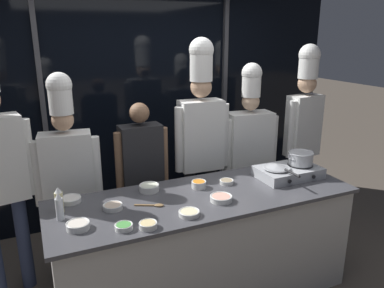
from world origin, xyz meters
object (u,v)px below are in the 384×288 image
(prep_bowl_mushrooms, at_px, (227,181))
(prep_bowl_rice, at_px, (70,199))
(stock_pot, at_px, (301,158))
(prep_bowl_noodles, at_px, (189,213))
(prep_bowl_carrots, at_px, (199,184))
(prep_bowl_onion, at_px, (78,225))
(prep_bowl_chicken, at_px, (113,206))
(chef_pastry, at_px, (249,143))
(prep_bowl_shrimp, at_px, (221,198))
(frying_pan, at_px, (277,166))
(squeeze_bottle_oil, at_px, (59,200))
(prep_bowl_bean_sprouts, at_px, (149,187))
(portable_stove, at_px, (288,172))
(chef_line, at_px, (201,130))
(prep_bowl_ginger, at_px, (148,225))
(prep_bowl_scallions, at_px, (124,226))
(serving_spoon_slotted, at_px, (155,205))
(chef_sous, at_px, (67,167))
(chef_apprentice, at_px, (304,120))
(squeeze_bottle_clear, at_px, (59,207))
(person_guest, at_px, (142,168))

(prep_bowl_mushrooms, distance_m, prep_bowl_rice, 1.26)
(stock_pot, bearing_deg, prep_bowl_noodles, -165.61)
(prep_bowl_carrots, xyz_separation_m, prep_bowl_onion, (-1.00, -0.29, -0.01))
(prep_bowl_chicken, distance_m, chef_pastry, 1.72)
(prep_bowl_shrimp, relative_size, prep_bowl_rice, 1.06)
(frying_pan, distance_m, stock_pot, 0.26)
(squeeze_bottle_oil, height_order, prep_bowl_bean_sprouts, squeeze_bottle_oil)
(portable_stove, bearing_deg, prep_bowl_mushrooms, 171.66)
(prep_bowl_shrimp, bearing_deg, chef_line, 74.48)
(prep_bowl_ginger, distance_m, chef_line, 1.39)
(prep_bowl_scallions, xyz_separation_m, prep_bowl_rice, (-0.27, 0.57, -0.00))
(prep_bowl_chicken, distance_m, prep_bowl_scallions, 0.32)
(prep_bowl_carrots, distance_m, prep_bowl_mushrooms, 0.25)
(serving_spoon_slotted, bearing_deg, portable_stove, 3.38)
(frying_pan, relative_size, prep_bowl_noodles, 2.79)
(prep_bowl_onion, bearing_deg, frying_pan, 6.15)
(prep_bowl_shrimp, relative_size, chef_sous, 0.09)
(frying_pan, bearing_deg, chef_line, 120.76)
(prep_bowl_noodles, distance_m, chef_apprentice, 2.05)
(chef_sous, bearing_deg, prep_bowl_shrimp, 146.87)
(prep_bowl_scallions, height_order, prep_bowl_mushrooms, prep_bowl_scallions)
(portable_stove, bearing_deg, frying_pan, -177.47)
(squeeze_bottle_clear, relative_size, chef_sous, 0.11)
(prep_bowl_carrots, relative_size, chef_sous, 0.07)
(prep_bowl_ginger, bearing_deg, prep_bowl_shrimp, 14.74)
(stock_pot, height_order, chef_line, chef_line)
(prep_bowl_noodles, bearing_deg, squeeze_bottle_clear, 159.86)
(chef_pastry, bearing_deg, prep_bowl_mushrooms, 50.57)
(prep_bowl_bean_sprouts, relative_size, prep_bowl_rice, 1.01)
(prep_bowl_carrots, distance_m, prep_bowl_chicken, 0.74)
(prep_bowl_mushrooms, bearing_deg, frying_pan, -11.33)
(squeeze_bottle_clear, xyz_separation_m, prep_bowl_shrimp, (1.14, -0.19, -0.07))
(serving_spoon_slotted, distance_m, chef_apprentice, 2.11)
(frying_pan, height_order, prep_bowl_mushrooms, frying_pan)
(frying_pan, distance_m, prep_bowl_noodles, 1.02)
(prep_bowl_mushrooms, height_order, chef_apprentice, chef_apprentice)
(frying_pan, bearing_deg, prep_bowl_noodles, -162.38)
(prep_bowl_carrots, xyz_separation_m, chef_pastry, (0.85, 0.58, 0.09))
(stock_pot, height_order, chef_sous, chef_sous)
(prep_bowl_carrots, relative_size, prep_bowl_bean_sprouts, 0.76)
(prep_bowl_carrots, height_order, chef_line, chef_line)
(prep_bowl_ginger, bearing_deg, person_guest, 75.59)
(prep_bowl_noodles, bearing_deg, prep_bowl_rice, 142.34)
(stock_pot, bearing_deg, prep_bowl_mushrooms, 173.17)
(stock_pot, relative_size, serving_spoon_slotted, 1.18)
(frying_pan, height_order, serving_spoon_slotted, frying_pan)
(prep_bowl_chicken, distance_m, prep_bowl_noodles, 0.56)
(prep_bowl_shrimp, height_order, prep_bowl_mushrooms, prep_bowl_shrimp)
(prep_bowl_scallions, bearing_deg, prep_bowl_ginger, -17.63)
(prep_bowl_onion, height_order, prep_bowl_mushrooms, prep_bowl_onion)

